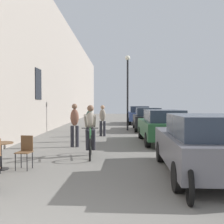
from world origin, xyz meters
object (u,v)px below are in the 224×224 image
object	(u,v)px
parked_car_nearest	(201,144)
parked_car_third	(147,119)
pedestrian_near	(75,123)
parked_motorcycle	(186,171)
street_lamp	(128,83)
parked_car_second	(162,126)
cafe_table_mid	(1,150)
parked_car_fourth	(139,115)
cyclist_on_bicycle	(90,132)
pedestrian_far	(103,119)
cafe_chair_mid_toward_wall	(25,150)
pedestrian_mid	(90,121)

from	to	relation	value
parked_car_nearest	parked_car_third	world-z (taller)	parked_car_nearest
pedestrian_near	parked_motorcycle	bearing A→B (deg)	-60.20
street_lamp	parked_car_nearest	distance (m)	11.34
street_lamp	parked_car_second	xyz separation A→B (m)	(1.31, -5.57, -2.34)
parked_motorcycle	parked_car_third	bearing A→B (deg)	87.13
street_lamp	cafe_table_mid	bearing A→B (deg)	-109.89
cafe_table_mid	parked_car_fourth	distance (m)	17.19
cyclist_on_bicycle	street_lamp	world-z (taller)	street_lamp
pedestrian_near	pedestrian_far	distance (m)	3.75
parked_motorcycle	pedestrian_near	bearing A→B (deg)	119.80
cafe_chair_mid_toward_wall	cyclist_on_bicycle	distance (m)	2.36
parked_car_second	parked_car_fourth	bearing A→B (deg)	90.48
parked_car_second	parked_car_fourth	xyz separation A→B (m)	(-0.10, 11.52, 0.02)
pedestrian_mid	parked_car_nearest	size ratio (longest dim) A/B	0.39
street_lamp	parked_car_fourth	world-z (taller)	street_lamp
cafe_chair_mid_toward_wall	cyclist_on_bicycle	world-z (taller)	cyclist_on_bicycle
cyclist_on_bicycle	pedestrian_mid	world-z (taller)	cyclist_on_bicycle
cafe_chair_mid_toward_wall	parked_car_fourth	size ratio (longest dim) A/B	0.20
parked_car_fourth	parked_motorcycle	size ratio (longest dim) A/B	2.04
parked_car_second	parked_car_fourth	world-z (taller)	parked_car_fourth
pedestrian_mid	parked_car_second	world-z (taller)	pedestrian_mid
cafe_table_mid	street_lamp	bearing A→B (deg)	70.11
street_lamp	parked_motorcycle	xyz separation A→B (m)	(0.68, -12.17, -2.70)
pedestrian_far	cafe_table_mid	bearing A→B (deg)	-107.49
cafe_chair_mid_toward_wall	parked_car_second	world-z (taller)	parked_car_second
pedestrian_near	cafe_table_mid	bearing A→B (deg)	-110.28
street_lamp	parked_car_fourth	distance (m)	6.49
cyclist_on_bicycle	cafe_table_mid	bearing A→B (deg)	-141.13
cyclist_on_bicycle	parked_car_third	distance (m)	9.28
cafe_chair_mid_toward_wall	pedestrian_mid	distance (m)	5.43
parked_car_nearest	parked_car_second	distance (m)	5.44
pedestrian_near	cyclist_on_bicycle	bearing A→B (deg)	-66.86
cafe_chair_mid_toward_wall	parked_car_nearest	world-z (taller)	parked_car_nearest
parked_car_fourth	parked_motorcycle	world-z (taller)	parked_car_fourth
parked_car_nearest	parked_car_third	xyz separation A→B (m)	(-0.06, 11.13, -0.01)
parked_car_fourth	street_lamp	bearing A→B (deg)	-101.50
cafe_table_mid	parked_car_third	size ratio (longest dim) A/B	0.17
cafe_chair_mid_toward_wall	pedestrian_near	distance (m)	3.77
parked_car_third	parked_motorcycle	bearing A→B (deg)	-92.87
cafe_table_mid	pedestrian_mid	distance (m)	5.68
pedestrian_near	parked_car_third	xyz separation A→B (m)	(3.71, 6.87, -0.22)
parked_car_third	parked_motorcycle	distance (m)	12.30
cyclist_on_bicycle	parked_car_fourth	world-z (taller)	cyclist_on_bicycle
cafe_table_mid	pedestrian_near	distance (m)	4.02
cafe_chair_mid_toward_wall	parked_car_nearest	size ratio (longest dim) A/B	0.21
pedestrian_mid	parked_motorcycle	size ratio (longest dim) A/B	0.78
parked_motorcycle	pedestrian_mid	bearing A→B (deg)	110.68
cyclist_on_bicycle	pedestrian_far	world-z (taller)	cyclist_on_bicycle
pedestrian_near	parked_car_second	distance (m)	3.91
cafe_table_mid	cafe_chair_mid_toward_wall	world-z (taller)	cafe_chair_mid_toward_wall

